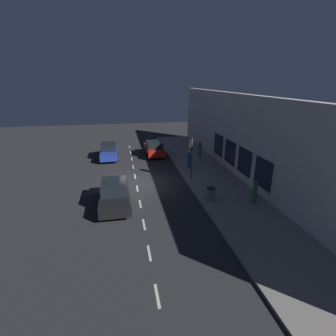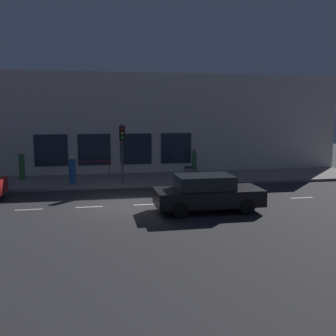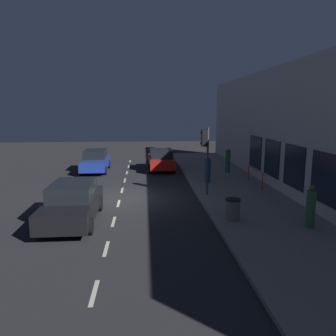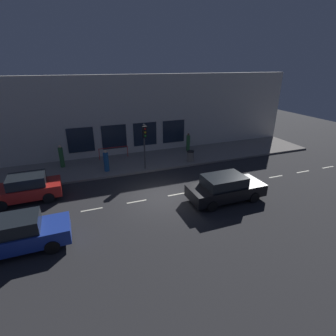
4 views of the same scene
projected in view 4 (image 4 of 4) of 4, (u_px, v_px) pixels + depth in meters
name	position (u px, v px, depth m)	size (l,w,h in m)	color
ground_plane	(162.00, 197.00, 15.86)	(60.00, 60.00, 0.00)	#28282B
sidewalk	(137.00, 162.00, 21.25)	(4.50, 32.00, 0.15)	gray
building_facade	(128.00, 116.00, 22.20)	(0.65, 32.00, 6.83)	beige
lane_centre_line	(177.00, 194.00, 16.19)	(0.12, 27.20, 0.01)	beige
traffic_light	(145.00, 137.00, 18.69)	(0.46, 0.32, 3.45)	#424244
parked_car_0	(26.00, 188.00, 15.26)	(1.97, 3.98, 1.58)	red
parked_car_1	(17.00, 234.00, 11.15)	(1.85, 4.25, 1.58)	#1E389E
parked_car_2	(225.00, 188.00, 15.27)	(2.00, 4.60, 1.58)	black
pedestrian_0	(61.00, 157.00, 19.79)	(0.47, 0.47, 1.78)	#336B38
pedestrian_1	(188.00, 142.00, 23.61)	(0.45, 0.45, 1.62)	#336B38
pedestrian_2	(106.00, 161.00, 19.05)	(0.51, 0.51, 1.65)	#1E5189
trash_bin	(190.00, 156.00, 21.11)	(0.59, 0.59, 0.87)	slate
red_railing	(113.00, 150.00, 21.62)	(0.05, 2.44, 0.97)	red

